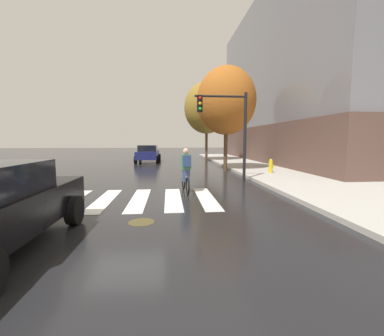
% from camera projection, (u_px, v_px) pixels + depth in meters
% --- Properties ---
extents(ground_plane, '(120.00, 120.00, 0.00)m').
position_uv_depth(ground_plane, '(126.00, 200.00, 8.43)').
color(ground_plane, black).
extents(sidewalk, '(6.50, 50.00, 0.15)m').
position_uv_depth(sidewalk, '(370.00, 193.00, 9.22)').
color(sidewalk, '#B2AFA8').
rests_on(sidewalk, ground).
extents(crosswalk_stripes, '(5.09, 3.38, 0.01)m').
position_uv_depth(crosswalk_stripes, '(139.00, 199.00, 8.46)').
color(crosswalk_stripes, silver).
rests_on(crosswalk_stripes, ground).
extents(manhole_cover, '(0.64, 0.64, 0.01)m').
position_uv_depth(manhole_cover, '(142.00, 222.00, 6.13)').
color(manhole_cover, '#473D1E').
rests_on(manhole_cover, ground).
extents(sedan_mid, '(2.17, 4.50, 1.54)m').
position_uv_depth(sedan_mid, '(148.00, 153.00, 23.03)').
color(sedan_mid, navy).
rests_on(sedan_mid, ground).
extents(cyclist, '(0.38, 1.71, 1.69)m').
position_uv_depth(cyclist, '(186.00, 171.00, 9.48)').
color(cyclist, black).
rests_on(cyclist, ground).
extents(traffic_light_near, '(2.47, 0.28, 4.20)m').
position_uv_depth(traffic_light_near, '(228.00, 121.00, 11.79)').
color(traffic_light_near, black).
rests_on(traffic_light_near, ground).
extents(fire_hydrant, '(0.33, 0.22, 0.78)m').
position_uv_depth(fire_hydrant, '(271.00, 166.00, 14.34)').
color(fire_hydrant, gold).
rests_on(fire_hydrant, sidewalk).
extents(street_tree_near, '(3.71, 3.71, 6.59)m').
position_uv_depth(street_tree_near, '(226.00, 101.00, 15.90)').
color(street_tree_near, '#4C3823').
rests_on(street_tree_near, ground).
extents(street_tree_mid, '(4.14, 4.14, 7.36)m').
position_uv_depth(street_tree_mid, '(207.00, 108.00, 23.34)').
color(street_tree_mid, '#4C3823').
rests_on(street_tree_mid, ground).
extents(corner_building, '(17.18, 24.44, 14.60)m').
position_uv_depth(corner_building, '(346.00, 83.00, 23.18)').
color(corner_building, brown).
rests_on(corner_building, ground).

